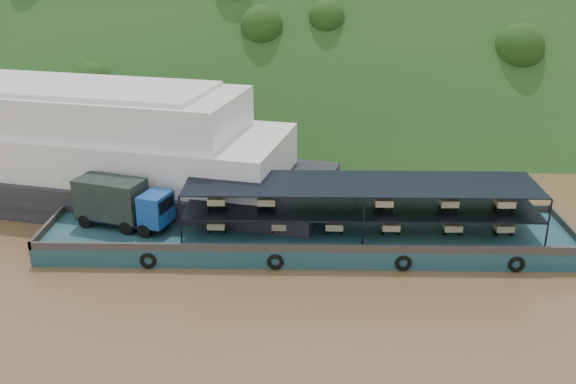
{
  "coord_description": "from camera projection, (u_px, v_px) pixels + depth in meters",
  "views": [
    {
      "loc": [
        -1.14,
        -38.0,
        19.19
      ],
      "look_at": [
        -2.0,
        3.0,
        3.2
      ],
      "focal_mm": 40.0,
      "sensor_mm": 36.0,
      "label": 1
    }
  ],
  "objects": [
    {
      "name": "passenger_ferry",
      "position": [
        47.0,
        147.0,
        51.07
      ],
      "size": [
        46.79,
        21.42,
        9.19
      ],
      "rotation": [
        0.0,
        0.0,
        -0.23
      ],
      "color": "black",
      "rests_on": "ground"
    },
    {
      "name": "ground",
      "position": [
        317.0,
        254.0,
        42.34
      ],
      "size": [
        160.0,
        160.0,
        0.0
      ],
      "primitive_type": "plane",
      "color": "brown",
      "rests_on": "ground"
    },
    {
      "name": "hillside",
      "position": [
        311.0,
        116.0,
        75.88
      ],
      "size": [
        140.0,
        39.6,
        39.6
      ],
      "primitive_type": "cube",
      "rotation": [
        0.79,
        0.0,
        0.0
      ],
      "color": "#173814",
      "rests_on": "ground"
    },
    {
      "name": "cargo_barge",
      "position": [
        293.0,
        230.0,
        43.15
      ],
      "size": [
        35.0,
        7.18,
        4.54
      ],
      "color": "#133E45",
      "rests_on": "ground"
    }
  ]
}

